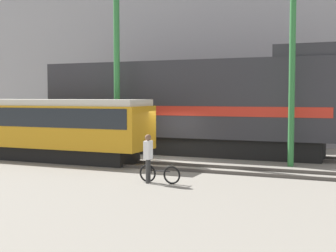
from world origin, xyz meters
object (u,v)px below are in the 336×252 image
Objects in this scene: utility_pole_center at (117,67)px; bicycle at (160,174)px; person at (148,153)px; streetcar at (36,125)px; utility_pole_right at (292,80)px; freight_locomotive at (186,106)px.

bicycle is at bearing -49.76° from utility_pole_center.
bicycle is 0.87m from person.
streetcar is 1.56× the size of utility_pole_right.
utility_pole_center is (-4.78, 6.27, 3.63)m from person.
person is at bearing -78.23° from freight_locomotive.
utility_pole_right is (9.00, 0.00, -0.81)m from utility_pole_center.
streetcar is 7.43× the size of bicycle.
utility_pole_center reaches higher than freight_locomotive.
utility_pole_right is at bearing 0.00° from utility_pole_center.
utility_pole_center reaches higher than bicycle.
utility_pole_right is (4.21, 6.27, 2.82)m from person.
bicycle is 0.21× the size of utility_pole_right.
person is at bearing -24.76° from streetcar.
person is (8.04, -3.71, -0.63)m from streetcar.
person is (1.84, -8.82, -1.57)m from freight_locomotive.
utility_pole_right is at bearing 58.06° from bicycle.
utility_pole_center is at bearing 38.11° from streetcar.
freight_locomotive reaches higher than person.
utility_pole_right reaches higher than freight_locomotive.
bicycle is 8.05m from utility_pole_right.
freight_locomotive is 9.82× the size of bicycle.
person is 8.06m from utility_pole_right.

